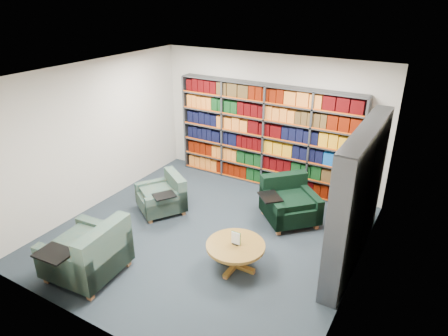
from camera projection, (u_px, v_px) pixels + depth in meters
The scene contains 7 objects.
room_shell at pixel (206, 162), 6.48m from camera, with size 5.02×5.02×2.82m.
bookshelf_back at pixel (265, 137), 8.45m from camera, with size 4.00×0.28×2.20m.
bookshelf_right at pixel (358, 197), 6.01m from camera, with size 0.28×2.50×2.20m.
chair_teal_left at pixel (165, 197), 7.71m from camera, with size 1.10×1.10×0.73m.
chair_green_right at pixel (288, 203), 7.40m from camera, with size 1.26×1.26×0.81m.
chair_teal_front at pixel (91, 255), 5.90m from camera, with size 1.08×1.23×0.91m.
coffee_table at pixel (236, 249), 6.08m from camera, with size 0.90×0.90×0.64m.
Camera 1 is at (3.24, -4.99, 3.98)m, focal length 32.00 mm.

